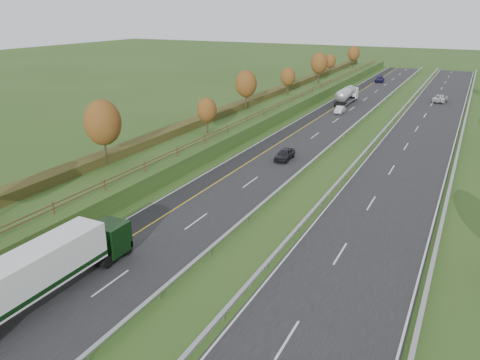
{
  "coord_description": "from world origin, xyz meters",
  "views": [
    {
      "loc": [
        23.24,
        -11.35,
        19.12
      ],
      "look_at": [
        2.49,
        29.86,
        2.2
      ],
      "focal_mm": 35.0,
      "sensor_mm": 36.0,
      "label": 1
    }
  ],
  "objects_px": {
    "car_dark_near": "(285,154)",
    "car_silver_mid": "(340,110)",
    "box_lorry": "(37,273)",
    "road_tanker": "(347,95)",
    "car_oncoming": "(440,98)",
    "car_small_far": "(380,79)"
  },
  "relations": [
    {
      "from": "road_tanker",
      "to": "car_oncoming",
      "type": "relative_size",
      "value": 1.99
    },
    {
      "from": "box_lorry",
      "to": "car_oncoming",
      "type": "distance_m",
      "value": 93.71
    },
    {
      "from": "box_lorry",
      "to": "car_silver_mid",
      "type": "bearing_deg",
      "value": 88.81
    },
    {
      "from": "car_small_far",
      "to": "car_silver_mid",
      "type": "bearing_deg",
      "value": -93.8
    },
    {
      "from": "car_dark_near",
      "to": "car_small_far",
      "type": "distance_m",
      "value": 78.38
    },
    {
      "from": "box_lorry",
      "to": "road_tanker",
      "type": "relative_size",
      "value": 1.45
    },
    {
      "from": "box_lorry",
      "to": "car_dark_near",
      "type": "relative_size",
      "value": 3.65
    },
    {
      "from": "road_tanker",
      "to": "box_lorry",
      "type": "bearing_deg",
      "value": -90.02
    },
    {
      "from": "road_tanker",
      "to": "car_small_far",
      "type": "height_order",
      "value": "road_tanker"
    },
    {
      "from": "box_lorry",
      "to": "car_silver_mid",
      "type": "xyz_separation_m",
      "value": [
        1.46,
        70.75,
        -1.62
      ]
    },
    {
      "from": "car_dark_near",
      "to": "car_silver_mid",
      "type": "height_order",
      "value": "car_dark_near"
    },
    {
      "from": "car_dark_near",
      "to": "road_tanker",
      "type": "bearing_deg",
      "value": 92.02
    },
    {
      "from": "car_silver_mid",
      "to": "car_small_far",
      "type": "xyz_separation_m",
      "value": [
        -1.22,
        45.51,
        0.11
      ]
    },
    {
      "from": "box_lorry",
      "to": "road_tanker",
      "type": "height_order",
      "value": "box_lorry"
    },
    {
      "from": "car_dark_near",
      "to": "car_silver_mid",
      "type": "relative_size",
      "value": 1.1
    },
    {
      "from": "box_lorry",
      "to": "car_silver_mid",
      "type": "relative_size",
      "value": 4.02
    },
    {
      "from": "road_tanker",
      "to": "car_silver_mid",
      "type": "distance_m",
      "value": 10.56
    },
    {
      "from": "road_tanker",
      "to": "car_silver_mid",
      "type": "height_order",
      "value": "road_tanker"
    },
    {
      "from": "car_dark_near",
      "to": "car_oncoming",
      "type": "relative_size",
      "value": 0.79
    },
    {
      "from": "car_dark_near",
      "to": "car_small_far",
      "type": "relative_size",
      "value": 0.83
    },
    {
      "from": "road_tanker",
      "to": "car_silver_mid",
      "type": "relative_size",
      "value": 2.77
    },
    {
      "from": "road_tanker",
      "to": "car_oncoming",
      "type": "distance_m",
      "value": 20.9
    }
  ]
}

